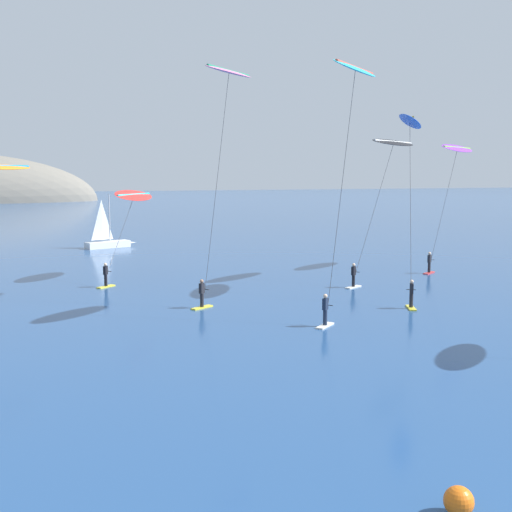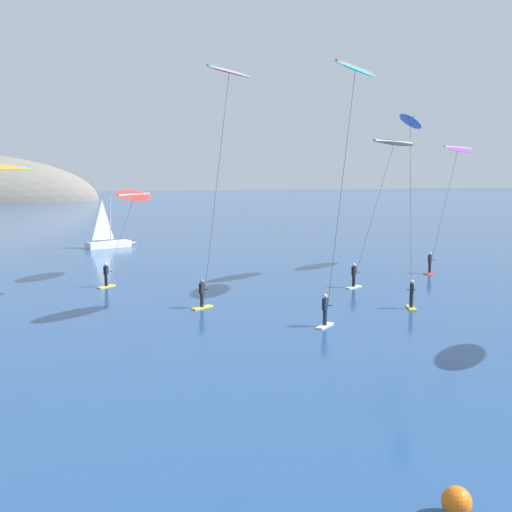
{
  "view_description": "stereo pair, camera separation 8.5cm",
  "coord_description": "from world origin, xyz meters",
  "views": [
    {
      "loc": [
        -11.99,
        -7.05,
        7.8
      ],
      "look_at": [
        1.19,
        27.25,
        3.12
      ],
      "focal_mm": 45.0,
      "sensor_mm": 36.0,
      "label": 1
    },
    {
      "loc": [
        -11.91,
        -7.08,
        7.8
      ],
      "look_at": [
        1.19,
        27.25,
        3.12
      ],
      "focal_mm": 45.0,
      "sensor_mm": 36.0,
      "label": 2
    }
  ],
  "objects": [
    {
      "name": "kitesurfer_pink",
      "position": [
        0.51,
        30.43,
        12.7
      ],
      "size": [
        5.46,
        4.6,
        14.24
      ],
      "color": "yellow",
      "rests_on": "ground"
    },
    {
      "name": "kitesurfer_purple",
      "position": [
        22.95,
        37.42,
        9.33
      ],
      "size": [
        8.05,
        5.32,
        10.4
      ],
      "color": "red",
      "rests_on": "ground"
    },
    {
      "name": "marker_buoy",
      "position": [
        -2.66,
        4.23,
        0.35
      ],
      "size": [
        0.7,
        0.7,
        0.7
      ],
      "primitive_type": "sphere",
      "color": "orange",
      "rests_on": "ground"
    },
    {
      "name": "kitesurfer_red",
      "position": [
        -3.41,
        41.16,
        5.86
      ],
      "size": [
        5.69,
        6.79,
        6.72
      ],
      "color": "yellow",
      "rests_on": "ground"
    },
    {
      "name": "kitesurfer_black",
      "position": [
        14.56,
        34.17,
        9.49
      ],
      "size": [
        8.62,
        5.62,
        10.49
      ],
      "color": "silver",
      "rests_on": "ground"
    },
    {
      "name": "kitesurfer_blue",
      "position": [
        12.5,
        28.79,
        10.52
      ],
      "size": [
        5.54,
        8.58,
        11.75
      ],
      "color": "yellow",
      "rests_on": "ground"
    },
    {
      "name": "kitesurfer_cyan",
      "position": [
        5.47,
        23.89,
        12.39
      ],
      "size": [
        5.95,
        4.98,
        13.85
      ],
      "color": "silver",
      "rests_on": "ground"
    },
    {
      "name": "sailboat_near",
      "position": [
        -2.06,
        62.49,
        0.64
      ],
      "size": [
        5.89,
        2.92,
        5.7
      ],
      "color": "white",
      "rests_on": "ground"
    }
  ]
}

